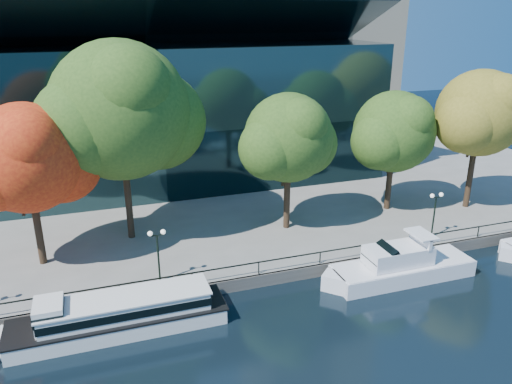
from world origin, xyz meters
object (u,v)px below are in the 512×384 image
object	(u,v)px
tour_boat	(113,315)
lamp_2	(435,205)
cruiser_near	(397,266)
tree_5	(481,115)
tree_3	(290,140)
tree_1	(29,160)
tree_2	(123,114)
lamp_1	(157,244)
tree_4	(396,133)

from	to	relation	value
tour_boat	lamp_2	distance (m)	27.17
cruiser_near	tree_5	distance (m)	18.62
tree_3	tree_1	bearing A→B (deg)	-179.33
tree_3	lamp_2	distance (m)	13.42
cruiser_near	lamp_2	size ratio (longest dim) A/B	3.06
tree_2	lamp_2	size ratio (longest dim) A/B	4.09
tour_boat	tree_2	bearing A→B (deg)	77.97
tree_2	lamp_1	bearing A→B (deg)	-83.20
tour_boat	tree_2	xyz separation A→B (m)	(2.51, 11.78, 10.53)
tour_boat	tree_2	size ratio (longest dim) A/B	0.91
tree_3	cruiser_near	bearing A→B (deg)	-62.28
tree_5	tree_4	bearing A→B (deg)	165.31
tree_2	tree_3	xyz separation A→B (m)	(13.36, -2.30, -2.65)
tree_1	lamp_1	bearing A→B (deg)	-35.37
tree_2	lamp_1	distance (m)	11.34
cruiser_near	tree_4	size ratio (longest dim) A/B	1.07
tree_2	tree_3	distance (m)	13.81
tree_2	tree_5	bearing A→B (deg)	-5.90
tour_boat	tree_4	world-z (taller)	tree_4
tree_2	lamp_1	size ratio (longest dim) A/B	4.09
tree_5	lamp_1	bearing A→B (deg)	-171.12
tree_2	tree_5	xyz separation A→B (m)	(32.22, -3.33, -1.56)
tour_boat	tree_5	world-z (taller)	tree_5
lamp_1	tree_5	bearing A→B (deg)	8.88
tour_boat	tree_4	distance (m)	29.83
tree_4	lamp_2	distance (m)	8.30
tree_4	cruiser_near	bearing A→B (deg)	-119.50
tree_4	tree_3	bearing A→B (deg)	-174.76
tree_5	lamp_2	bearing A→B (deg)	-148.45
cruiser_near	tree_3	bearing A→B (deg)	117.72
lamp_1	lamp_2	distance (m)	23.30
cruiser_near	tree_2	bearing A→B (deg)	147.07
tree_4	tour_boat	bearing A→B (deg)	-158.72
tree_1	tour_boat	bearing A→B (deg)	-64.05
lamp_1	tree_3	bearing A→B (deg)	25.51
tree_1	tree_5	world-z (taller)	tree_5
tree_5	lamp_1	distance (m)	32.22
tree_2	tree_5	world-z (taller)	tree_2
tree_2	tree_4	distance (m)	24.67
tree_2	cruiser_near	bearing A→B (deg)	-32.93
tree_1	tree_5	size ratio (longest dim) A/B	0.93
tour_boat	cruiser_near	xyz separation A→B (m)	(20.92, -0.14, -0.09)
tree_2	tree_4	xyz separation A→B (m)	(24.43, -1.29, -3.18)
tree_2	lamp_2	distance (m)	26.77
tour_boat	lamp_1	distance (m)	5.71
tour_boat	tree_1	world-z (taller)	tree_1
cruiser_near	tree_3	xyz separation A→B (m)	(-5.06, 9.62, 7.98)
cruiser_near	tour_boat	bearing A→B (deg)	179.61
tree_4	tree_5	xyz separation A→B (m)	(7.79, -2.04, 1.63)
tree_1	tree_2	size ratio (longest dim) A/B	0.75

